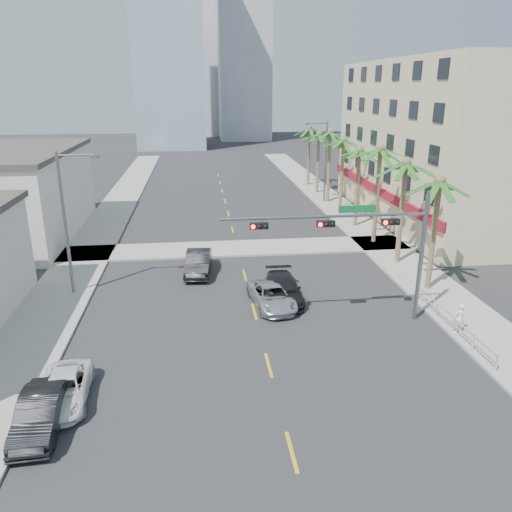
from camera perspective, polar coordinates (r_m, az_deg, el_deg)
The scene contains 27 objects.
ground at distance 21.11m, azimuth 3.05°, elevation -17.96°, with size 260.00×260.00×0.00m, color #262628.
sidewalk_right at distance 41.54m, azimuth 14.87°, elevation 0.61°, with size 4.00×120.00×0.15m, color gray.
sidewalk_left at distance 39.75m, azimuth -19.36°, elevation -0.67°, with size 4.00×120.00×0.15m, color gray.
sidewalk_cross at distance 40.74m, azimuth -2.10°, elevation 0.88°, with size 80.00×4.00×0.15m, color gray.
building_right at distance 53.17m, azimuth 21.92°, elevation 11.99°, with size 15.25×28.00×15.00m.
building_left_far at distance 48.42m, azimuth -26.60°, elevation 6.11°, with size 11.00×18.00×7.20m, color beige.
tower_far_left at distance 112.32m, azimuth -10.11°, elevation 24.41°, with size 14.00×14.00×48.00m, color #99B2C6.
tower_far_right at distance 128.38m, azimuth -1.41°, elevation 26.63°, with size 12.00×12.00×60.00m, color #ADADB2.
tower_far_center at distance 141.88m, azimuth -7.20°, elevation 22.11°, with size 16.00×16.00×42.00m, color #ADADB2.
traffic_signal_mast at distance 27.19m, azimuth 12.51°, elevation 2.22°, with size 11.12×0.54×7.20m.
palm_tree_0 at distance 32.63m, azimuth 20.26°, elevation 7.90°, with size 4.80×4.80×7.80m.
palm_tree_1 at distance 37.22m, azimuth 16.79°, elevation 10.03°, with size 4.80×4.80×8.16m.
palm_tree_2 at distance 41.96m, azimuth 14.05°, elevation 11.66°, with size 4.80×4.80×8.52m.
palm_tree_3 at distance 46.92m, azimuth 11.77°, elevation 11.68°, with size 4.80×4.80×7.80m.
palm_tree_4 at distance 51.81m, azimuth 9.99°, elevation 12.82°, with size 4.80×4.80×8.16m.
palm_tree_5 at distance 56.76m, azimuth 8.51°, elevation 13.75°, with size 4.80×4.80×8.52m.
palm_tree_6 at distance 61.84m, azimuth 7.22°, elevation 13.57°, with size 4.80×4.80×7.80m.
palm_tree_7 at distance 66.86m, azimuth 6.16°, elevation 14.29°, with size 4.80×4.80×8.16m.
streetlight_left at distance 32.55m, azimuth -20.72°, elevation 4.16°, with size 2.55×0.25×9.00m.
streetlight_right at distance 56.91m, azimuth 7.78°, elevation 11.04°, with size 2.55×0.25×9.00m.
guardrail at distance 28.86m, azimuth 21.72°, elevation -7.08°, with size 0.08×8.08×1.00m.
car_parked_mid at distance 21.75m, azimuth -23.45°, elevation -16.16°, with size 1.51×4.33×1.43m, color black.
car_parked_far at distance 23.07m, azimuth -21.11°, elevation -14.03°, with size 1.99×4.32×1.20m, color white.
car_lane_left at distance 35.51m, azimuth -6.62°, elevation -0.76°, with size 1.68×4.81×1.58m, color black.
car_lane_center at distance 30.11m, azimuth 1.79°, elevation -4.60°, with size 2.18×4.72×1.31m, color silver.
car_lane_right at distance 31.01m, azimuth 3.17°, elevation -3.77°, with size 2.02×4.97×1.44m, color black.
pedestrian at distance 28.71m, azimuth 22.24°, elevation -6.62°, with size 0.60×0.40×1.65m, color white.
Camera 1 is at (-3.03, -16.63, 12.64)m, focal length 35.00 mm.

